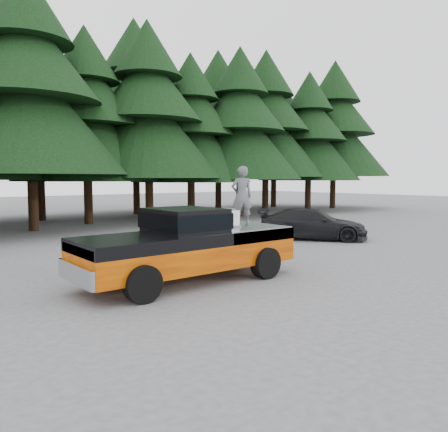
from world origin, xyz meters
TOP-DOWN VIEW (x-y plane):
  - ground at (0.00, 0.00)m, footprint 120.00×120.00m
  - pickup_truck at (-1.13, 0.29)m, footprint 6.00×2.04m
  - truck_cab at (-1.23, 0.29)m, footprint 1.66×1.90m
  - air_compressor at (0.16, 0.38)m, footprint 0.71×0.61m
  - man_on_bed at (0.77, 0.36)m, footprint 0.73×0.61m
  - parked_car at (7.64, 3.45)m, footprint 4.39×4.85m
  - treeline at (0.42, 17.20)m, footprint 60.15×16.05m

SIDE VIEW (x-z plane):
  - ground at x=0.00m, z-range 0.00..0.00m
  - pickup_truck at x=-1.13m, z-range 0.00..1.33m
  - parked_car at x=7.64m, z-range 0.00..1.36m
  - air_compressor at x=0.16m, z-range 1.33..1.78m
  - truck_cab at x=-1.23m, z-range 1.33..1.92m
  - man_on_bed at x=0.77m, z-range 1.33..3.03m
  - treeline at x=0.42m, z-range -1.03..16.47m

